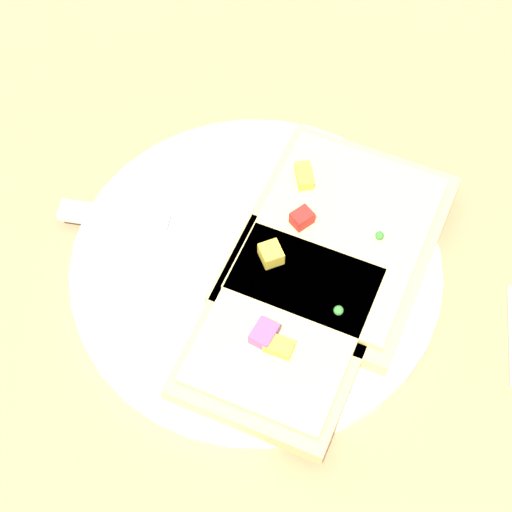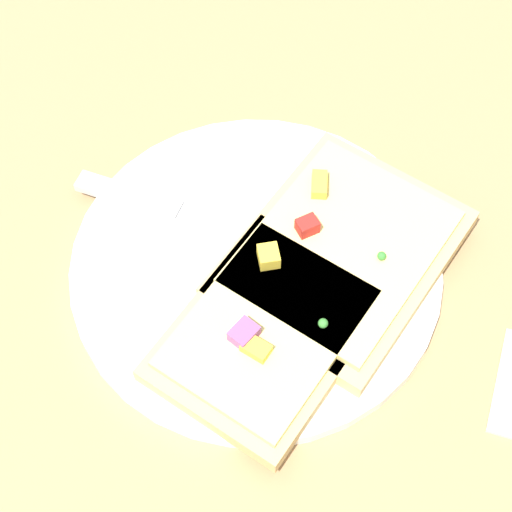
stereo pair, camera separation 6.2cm
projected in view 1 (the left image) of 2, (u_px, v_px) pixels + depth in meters
ground_plane at (256, 271)px, 0.64m from camera, size 4.00×4.00×0.00m
plate at (256, 267)px, 0.63m from camera, size 0.27×0.27×0.01m
fork at (251, 309)px, 0.61m from camera, size 0.21×0.03×0.01m
knife at (181, 227)px, 0.64m from camera, size 0.23×0.03×0.01m
pizza_slice_main at (338, 239)px, 0.63m from camera, size 0.18×0.20×0.03m
pizza_slice_corner at (284, 329)px, 0.59m from camera, size 0.15×0.18×0.03m
crumb_scatter at (291, 354)px, 0.59m from camera, size 0.04×0.06×0.01m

